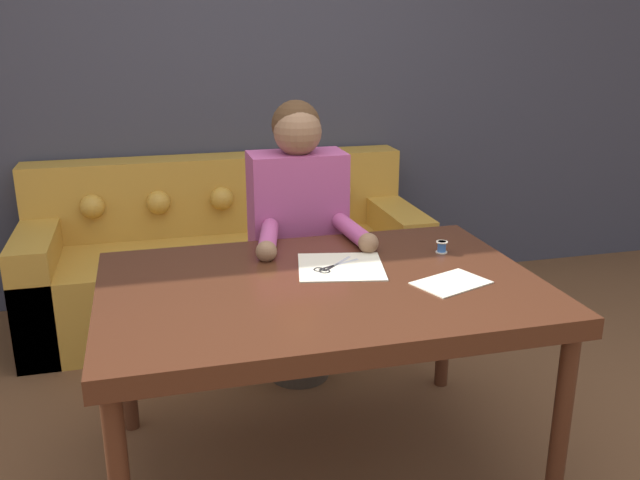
# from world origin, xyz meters

# --- Properties ---
(ground_plane) EXTENTS (16.00, 16.00, 0.00)m
(ground_plane) POSITION_xyz_m (0.00, 0.00, 0.00)
(ground_plane) COLOR brown
(wall_back) EXTENTS (8.00, 0.06, 2.60)m
(wall_back) POSITION_xyz_m (0.00, 1.96, 1.30)
(wall_back) COLOR #383842
(wall_back) RESTS_ON ground_plane
(dining_table) EXTENTS (1.50, 1.02, 0.75)m
(dining_table) POSITION_xyz_m (-0.08, 0.08, 0.68)
(dining_table) COLOR #472314
(dining_table) RESTS_ON ground_plane
(couch) EXTENTS (2.12, 0.82, 0.87)m
(couch) POSITION_xyz_m (-0.23, 1.56, 0.31)
(couch) COLOR #B7842D
(couch) RESTS_ON ground_plane
(person) EXTENTS (0.48, 0.62, 1.29)m
(person) POSITION_xyz_m (-0.00, 0.77, 0.66)
(person) COLOR #33281E
(person) RESTS_ON ground_plane
(pattern_paper_main) EXTENTS (0.36, 0.35, 0.00)m
(pattern_paper_main) POSITION_xyz_m (0.03, 0.20, 0.75)
(pattern_paper_main) COLOR beige
(pattern_paper_main) RESTS_ON dining_table
(pattern_paper_offcut) EXTENTS (0.29, 0.24, 0.00)m
(pattern_paper_offcut) POSITION_xyz_m (0.35, -0.05, 0.75)
(pattern_paper_offcut) COLOR beige
(pattern_paper_offcut) RESTS_ON dining_table
(scissors) EXTENTS (0.19, 0.15, 0.01)m
(scissors) POSITION_xyz_m (-0.01, 0.20, 0.75)
(scissors) COLOR silver
(scissors) RESTS_ON dining_table
(thread_spool) EXTENTS (0.04, 0.04, 0.05)m
(thread_spool) POSITION_xyz_m (0.45, 0.26, 0.77)
(thread_spool) COLOR #3366B2
(thread_spool) RESTS_ON dining_table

